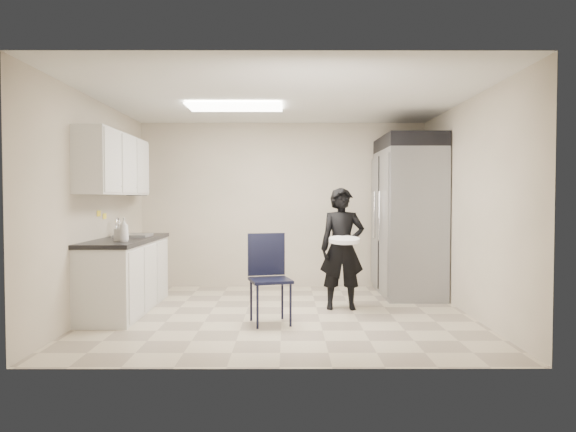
{
  "coord_description": "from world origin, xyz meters",
  "views": [
    {
      "loc": [
        0.06,
        -6.18,
        1.41
      ],
      "look_at": [
        0.08,
        0.2,
        1.19
      ],
      "focal_mm": 32.0,
      "sensor_mm": 36.0,
      "label": 1
    }
  ],
  "objects_px": {
    "lower_counter": "(126,276)",
    "man_tuxedo": "(342,248)",
    "commercial_fridge": "(408,223)",
    "folding_chair": "(270,280)"
  },
  "relations": [
    {
      "from": "commercial_fridge",
      "to": "folding_chair",
      "type": "xyz_separation_m",
      "value": [
        -1.95,
        -1.75,
        -0.56
      ]
    },
    {
      "from": "lower_counter",
      "to": "folding_chair",
      "type": "xyz_separation_m",
      "value": [
        1.83,
        -0.67,
        0.06
      ]
    },
    {
      "from": "lower_counter",
      "to": "man_tuxedo",
      "type": "bearing_deg",
      "value": 2.08
    },
    {
      "from": "lower_counter",
      "to": "folding_chair",
      "type": "height_order",
      "value": "folding_chair"
    },
    {
      "from": "lower_counter",
      "to": "commercial_fridge",
      "type": "distance_m",
      "value": 3.98
    },
    {
      "from": "commercial_fridge",
      "to": "folding_chair",
      "type": "relative_size",
      "value": 2.15
    },
    {
      "from": "commercial_fridge",
      "to": "man_tuxedo",
      "type": "relative_size",
      "value": 1.36
    },
    {
      "from": "lower_counter",
      "to": "folding_chair",
      "type": "bearing_deg",
      "value": -20.24
    },
    {
      "from": "lower_counter",
      "to": "man_tuxedo",
      "type": "height_order",
      "value": "man_tuxedo"
    },
    {
      "from": "commercial_fridge",
      "to": "man_tuxedo",
      "type": "height_order",
      "value": "commercial_fridge"
    }
  ]
}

